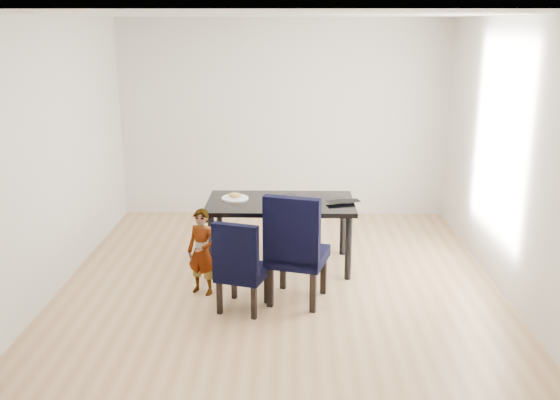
{
  "coord_description": "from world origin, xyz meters",
  "views": [
    {
      "loc": [
        0.12,
        -6.03,
        2.63
      ],
      "look_at": [
        0.0,
        0.2,
        0.85
      ],
      "focal_mm": 40.0,
      "sensor_mm": 36.0,
      "label": 1
    }
  ],
  "objects_px": {
    "child": "(202,252)",
    "laptop": "(342,201)",
    "plate": "(235,198)",
    "dining_table": "(281,234)",
    "chair_right": "(298,247)",
    "chair_left": "(243,264)"
  },
  "relations": [
    {
      "from": "dining_table",
      "to": "chair_left",
      "type": "relative_size",
      "value": 1.78
    },
    {
      "from": "dining_table",
      "to": "child",
      "type": "xyz_separation_m",
      "value": [
        -0.77,
        -0.75,
        0.06
      ]
    },
    {
      "from": "chair_left",
      "to": "chair_right",
      "type": "distance_m",
      "value": 0.56
    },
    {
      "from": "chair_right",
      "to": "laptop",
      "type": "bearing_deg",
      "value": 76.53
    },
    {
      "from": "chair_left",
      "to": "laptop",
      "type": "height_order",
      "value": "chair_left"
    },
    {
      "from": "chair_left",
      "to": "plate",
      "type": "bearing_deg",
      "value": 115.46
    },
    {
      "from": "plate",
      "to": "dining_table",
      "type": "bearing_deg",
      "value": -9.89
    },
    {
      "from": "child",
      "to": "laptop",
      "type": "bearing_deg",
      "value": 50.51
    },
    {
      "from": "dining_table",
      "to": "plate",
      "type": "height_order",
      "value": "plate"
    },
    {
      "from": "chair_right",
      "to": "dining_table",
      "type": "bearing_deg",
      "value": 116.98
    },
    {
      "from": "chair_right",
      "to": "child",
      "type": "xyz_separation_m",
      "value": [
        -0.95,
        0.14,
        -0.12
      ]
    },
    {
      "from": "dining_table",
      "to": "plate",
      "type": "xyz_separation_m",
      "value": [
        -0.51,
        0.09,
        0.38
      ]
    },
    {
      "from": "chair_left",
      "to": "child",
      "type": "relative_size",
      "value": 1.03
    },
    {
      "from": "child",
      "to": "chair_left",
      "type": "bearing_deg",
      "value": -14.87
    },
    {
      "from": "dining_table",
      "to": "child",
      "type": "height_order",
      "value": "child"
    },
    {
      "from": "dining_table",
      "to": "laptop",
      "type": "distance_m",
      "value": 0.77
    },
    {
      "from": "chair_right",
      "to": "laptop",
      "type": "distance_m",
      "value": 1.02
    },
    {
      "from": "child",
      "to": "chair_right",
      "type": "bearing_deg",
      "value": 14.83
    },
    {
      "from": "laptop",
      "to": "chair_right",
      "type": "bearing_deg",
      "value": 46.9
    },
    {
      "from": "dining_table",
      "to": "chair_right",
      "type": "bearing_deg",
      "value": -78.48
    },
    {
      "from": "chair_left",
      "to": "child",
      "type": "height_order",
      "value": "chair_left"
    },
    {
      "from": "child",
      "to": "plate",
      "type": "bearing_deg",
      "value": 96.4
    }
  ]
}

